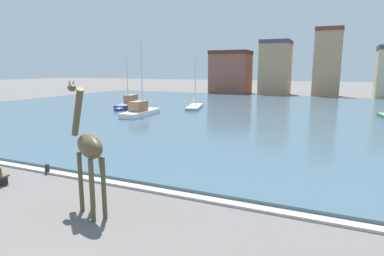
# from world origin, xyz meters

# --- Properties ---
(harbor_water) EXTENTS (85.63, 53.59, 0.27)m
(harbor_water) POSITION_xyz_m (0.00, 35.23, 0.13)
(harbor_water) COLOR #3D5666
(harbor_water) RESTS_ON ground
(quay_edge_coping) EXTENTS (85.63, 0.50, 0.12)m
(quay_edge_coping) POSITION_xyz_m (0.00, 8.18, 0.06)
(quay_edge_coping) COLOR #ADA89E
(quay_edge_coping) RESTS_ON ground
(giraffe_statue) EXTENTS (2.70, 1.75, 5.04)m
(giraffe_statue) POSITION_xyz_m (-1.85, 5.28, 2.57)
(giraffe_statue) COLOR #4C4228
(giraffe_statue) RESTS_ON ground
(sailboat_navy) EXTENTS (3.16, 7.49, 6.93)m
(sailboat_navy) POSITION_xyz_m (-19.29, 32.34, 0.63)
(sailboat_navy) COLOR navy
(sailboat_navy) RESTS_ON ground
(sailboat_white) EXTENTS (2.28, 7.07, 8.84)m
(sailboat_white) POSITION_xyz_m (-13.56, 26.96, 0.65)
(sailboat_white) COLOR white
(sailboat_white) RESTS_ON ground
(sailboat_grey) EXTENTS (3.38, 7.20, 6.89)m
(sailboat_grey) POSITION_xyz_m (-11.06, 36.11, 0.34)
(sailboat_grey) COLOR #939399
(sailboat_grey) RESTS_ON ground
(mooring_bollard) EXTENTS (0.24, 0.24, 0.50)m
(mooring_bollard) POSITION_xyz_m (-7.27, 8.03, 0.25)
(mooring_bollard) COLOR #232326
(mooring_bollard) RESTS_ON ground
(townhouse_wide_warehouse) EXTENTS (8.36, 6.69, 9.35)m
(townhouse_wide_warehouse) POSITION_xyz_m (-15.57, 65.75, 4.69)
(townhouse_wide_warehouse) COLOR #8E5142
(townhouse_wide_warehouse) RESTS_ON ground
(townhouse_tall_gabled) EXTENTS (5.93, 7.04, 11.29)m
(townhouse_tall_gabled) POSITION_xyz_m (-6.03, 66.64, 5.66)
(townhouse_tall_gabled) COLOR tan
(townhouse_tall_gabled) RESTS_ON ground
(townhouse_narrow_midrow) EXTENTS (5.11, 5.50, 13.33)m
(townhouse_narrow_midrow) POSITION_xyz_m (4.08, 66.48, 6.68)
(townhouse_narrow_midrow) COLOR tan
(townhouse_narrow_midrow) RESTS_ON ground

